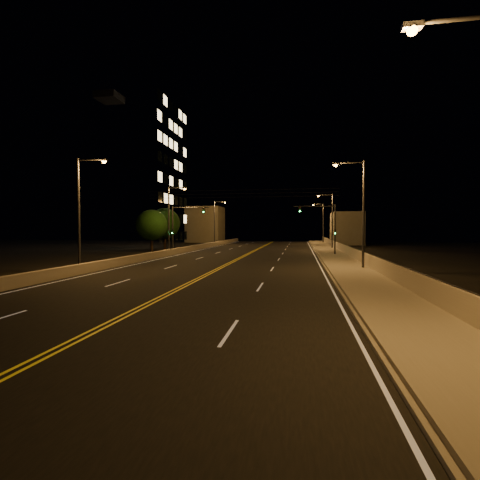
% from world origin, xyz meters
% --- Properties ---
extents(ground, '(160.00, 160.00, 0.00)m').
position_xyz_m(ground, '(0.00, 0.00, 0.00)').
color(ground, black).
rests_on(ground, ground).
extents(road, '(18.00, 120.00, 0.02)m').
position_xyz_m(road, '(0.00, 20.00, 0.01)').
color(road, black).
rests_on(road, ground).
extents(sidewalk, '(3.60, 120.00, 0.30)m').
position_xyz_m(sidewalk, '(10.80, 20.00, 0.15)').
color(sidewalk, gray).
rests_on(sidewalk, ground).
extents(curb, '(0.14, 120.00, 0.15)m').
position_xyz_m(curb, '(8.93, 20.00, 0.07)').
color(curb, gray).
rests_on(curb, ground).
extents(parapet_wall, '(0.30, 120.00, 1.00)m').
position_xyz_m(parapet_wall, '(12.45, 20.00, 0.80)').
color(parapet_wall, '#9F9485').
rests_on(parapet_wall, sidewalk).
extents(jersey_barrier, '(0.45, 120.00, 0.78)m').
position_xyz_m(jersey_barrier, '(-9.46, 20.00, 0.39)').
color(jersey_barrier, '#9F9485').
rests_on(jersey_barrier, ground).
extents(distant_building_right, '(6.00, 10.00, 6.79)m').
position_xyz_m(distant_building_right, '(16.50, 67.03, 3.39)').
color(distant_building_right, slate).
rests_on(distant_building_right, ground).
extents(distant_building_left, '(8.00, 8.00, 8.59)m').
position_xyz_m(distant_building_left, '(-16.00, 72.48, 4.30)').
color(distant_building_left, slate).
rests_on(distant_building_left, ground).
extents(parapet_rail, '(0.06, 120.00, 0.06)m').
position_xyz_m(parapet_rail, '(12.45, 20.00, 1.33)').
color(parapet_rail, black).
rests_on(parapet_rail, parapet_wall).
extents(lane_markings, '(17.32, 116.00, 0.00)m').
position_xyz_m(lane_markings, '(0.00, 19.93, 0.02)').
color(lane_markings, silver).
rests_on(lane_markings, road).
extents(streetlight_1, '(2.55, 0.28, 8.86)m').
position_xyz_m(streetlight_1, '(11.51, 19.40, 5.14)').
color(streetlight_1, '#2D2D33').
rests_on(streetlight_1, ground).
extents(streetlight_2, '(2.55, 0.28, 8.86)m').
position_xyz_m(streetlight_2, '(11.51, 46.67, 5.14)').
color(streetlight_2, '#2D2D33').
rests_on(streetlight_2, ground).
extents(streetlight_3, '(2.55, 0.28, 8.86)m').
position_xyz_m(streetlight_3, '(11.51, 68.59, 5.14)').
color(streetlight_3, '#2D2D33').
rests_on(streetlight_3, ground).
extents(streetlight_4, '(2.55, 0.28, 8.86)m').
position_xyz_m(streetlight_4, '(-9.91, 14.83, 5.14)').
color(streetlight_4, '#2D2D33').
rests_on(streetlight_4, ground).
extents(streetlight_5, '(2.55, 0.28, 8.86)m').
position_xyz_m(streetlight_5, '(-9.91, 33.63, 5.14)').
color(streetlight_5, '#2D2D33').
rests_on(streetlight_5, ground).
extents(streetlight_6, '(2.55, 0.28, 8.86)m').
position_xyz_m(streetlight_6, '(-9.91, 58.31, 5.14)').
color(streetlight_6, '#2D2D33').
rests_on(streetlight_6, ground).
extents(traffic_signal_right, '(5.11, 0.31, 6.34)m').
position_xyz_m(traffic_signal_right, '(10.02, 33.95, 3.99)').
color(traffic_signal_right, '#2D2D33').
rests_on(traffic_signal_right, ground).
extents(traffic_signal_left, '(5.11, 0.31, 6.34)m').
position_xyz_m(traffic_signal_left, '(-8.82, 33.95, 3.99)').
color(traffic_signal_left, '#2D2D33').
rests_on(traffic_signal_left, ground).
extents(overhead_wires, '(22.00, 0.03, 0.83)m').
position_xyz_m(overhead_wires, '(0.00, 29.50, 7.40)').
color(overhead_wires, black).
extents(building_tower, '(24.00, 15.00, 27.39)m').
position_xyz_m(building_tower, '(-26.97, 48.22, 13.12)').
color(building_tower, slate).
rests_on(building_tower, ground).
extents(tree_0, '(4.55, 4.55, 6.17)m').
position_xyz_m(tree_0, '(-14.65, 38.22, 3.88)').
color(tree_0, black).
rests_on(tree_0, ground).
extents(tree_1, '(4.94, 4.94, 6.69)m').
position_xyz_m(tree_1, '(-14.99, 44.03, 4.22)').
color(tree_1, black).
rests_on(tree_1, ground).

